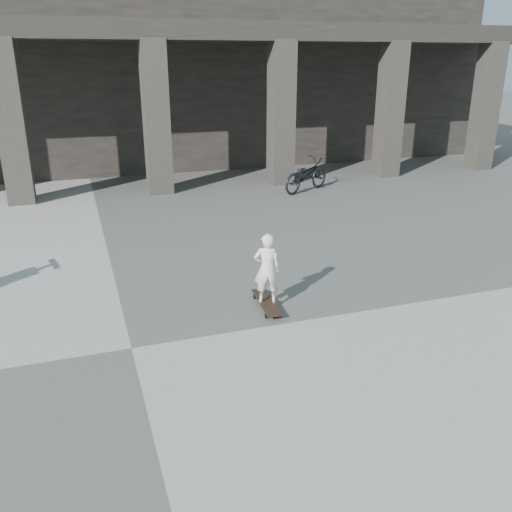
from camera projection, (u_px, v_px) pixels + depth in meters
name	position (u px, v px, depth m)	size (l,w,h in m)	color
ground	(131.00, 348.00, 7.00)	(90.00, 90.00, 0.00)	#4C4C4A
colonnade	(76.00, 73.00, 18.18)	(28.00, 8.82, 6.00)	black
longboard	(267.00, 303.00, 8.11)	(0.31, 1.00, 0.10)	black
child	(267.00, 268.00, 7.92)	(0.39, 0.25, 1.06)	silver
bicycle	(306.00, 175.00, 15.03)	(0.61, 1.76, 0.93)	black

